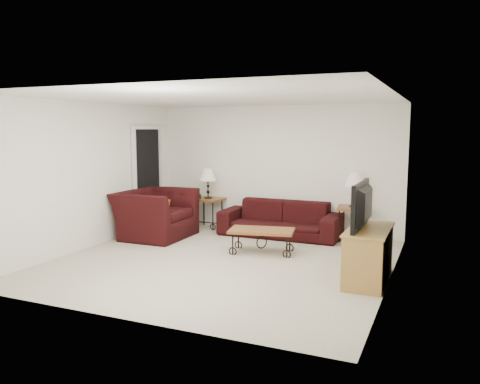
{
  "coord_description": "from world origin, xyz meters",
  "views": [
    {
      "loc": [
        3.13,
        -6.55,
        2.04
      ],
      "look_at": [
        0.0,
        0.7,
        1.0
      ],
      "focal_mm": 35.87,
      "sensor_mm": 36.0,
      "label": 1
    }
  ],
  "objects_px": {
    "side_table_right": "(353,224)",
    "tv_stand": "(369,255)",
    "armchair": "(156,214)",
    "side_table_left": "(208,213)",
    "sofa": "(280,219)",
    "coffee_table": "(262,241)",
    "lamp_right": "(354,190)",
    "backpack": "(314,229)",
    "lamp_left": "(208,184)",
    "television": "(369,205)"
  },
  "relations": [
    {
      "from": "sofa",
      "to": "television",
      "type": "xyz_separation_m",
      "value": [
        1.95,
        -2.12,
        0.7
      ]
    },
    {
      "from": "coffee_table",
      "to": "tv_stand",
      "type": "distance_m",
      "value": 2.03
    },
    {
      "from": "tv_stand",
      "to": "backpack",
      "type": "bearing_deg",
      "value": 123.12
    },
    {
      "from": "side_table_right",
      "to": "sofa",
      "type": "bearing_deg",
      "value": -172.43
    },
    {
      "from": "sofa",
      "to": "lamp_left",
      "type": "height_order",
      "value": "lamp_left"
    },
    {
      "from": "side_table_right",
      "to": "lamp_right",
      "type": "relative_size",
      "value": 1.0
    },
    {
      "from": "television",
      "to": "side_table_left",
      "type": "bearing_deg",
      "value": -122.74
    },
    {
      "from": "television",
      "to": "backpack",
      "type": "xyz_separation_m",
      "value": [
        -1.23,
        1.91,
        -0.79
      ]
    },
    {
      "from": "coffee_table",
      "to": "television",
      "type": "relative_size",
      "value": 0.98
    },
    {
      "from": "side_table_left",
      "to": "tv_stand",
      "type": "xyz_separation_m",
      "value": [
        3.6,
        -2.3,
        0.05
      ]
    },
    {
      "from": "side_table_right",
      "to": "tv_stand",
      "type": "distance_m",
      "value": 2.38
    },
    {
      "from": "sofa",
      "to": "television",
      "type": "relative_size",
      "value": 2.12
    },
    {
      "from": "side_table_left",
      "to": "lamp_right",
      "type": "distance_m",
      "value": 3.05
    },
    {
      "from": "coffee_table",
      "to": "armchair",
      "type": "relative_size",
      "value": 0.77
    },
    {
      "from": "side_table_right",
      "to": "lamp_right",
      "type": "bearing_deg",
      "value": 0.0
    },
    {
      "from": "sofa",
      "to": "side_table_right",
      "type": "relative_size",
      "value": 3.64
    },
    {
      "from": "sofa",
      "to": "lamp_right",
      "type": "distance_m",
      "value": 1.5
    },
    {
      "from": "side_table_left",
      "to": "coffee_table",
      "type": "bearing_deg",
      "value": -40.24
    },
    {
      "from": "side_table_right",
      "to": "television",
      "type": "height_order",
      "value": "television"
    },
    {
      "from": "side_table_right",
      "to": "armchair",
      "type": "bearing_deg",
      "value": -161.25
    },
    {
      "from": "side_table_right",
      "to": "lamp_left",
      "type": "xyz_separation_m",
      "value": [
        -2.99,
        0.0,
        0.61
      ]
    },
    {
      "from": "tv_stand",
      "to": "lamp_left",
      "type": "bearing_deg",
      "value": 147.4
    },
    {
      "from": "side_table_right",
      "to": "armchair",
      "type": "distance_m",
      "value": 3.69
    },
    {
      "from": "sofa",
      "to": "side_table_right",
      "type": "bearing_deg",
      "value": 7.57
    },
    {
      "from": "television",
      "to": "backpack",
      "type": "distance_m",
      "value": 2.41
    },
    {
      "from": "lamp_left",
      "to": "coffee_table",
      "type": "bearing_deg",
      "value": -40.24
    },
    {
      "from": "lamp_left",
      "to": "backpack",
      "type": "distance_m",
      "value": 2.48
    },
    {
      "from": "sofa",
      "to": "side_table_right",
      "type": "xyz_separation_m",
      "value": [
        1.35,
        0.18,
        -0.02
      ]
    },
    {
      "from": "side_table_left",
      "to": "coffee_table",
      "type": "distance_m",
      "value": 2.3
    },
    {
      "from": "lamp_right",
      "to": "tv_stand",
      "type": "relative_size",
      "value": 0.52
    },
    {
      "from": "lamp_right",
      "to": "coffee_table",
      "type": "bearing_deg",
      "value": -129.79
    },
    {
      "from": "lamp_right",
      "to": "television",
      "type": "distance_m",
      "value": 2.38
    },
    {
      "from": "side_table_right",
      "to": "backpack",
      "type": "relative_size",
      "value": 1.31
    },
    {
      "from": "sofa",
      "to": "tv_stand",
      "type": "height_order",
      "value": "tv_stand"
    },
    {
      "from": "side_table_left",
      "to": "lamp_right",
      "type": "height_order",
      "value": "lamp_right"
    },
    {
      "from": "lamp_left",
      "to": "coffee_table",
      "type": "distance_m",
      "value": 2.41
    },
    {
      "from": "armchair",
      "to": "side_table_left",
      "type": "bearing_deg",
      "value": -23.88
    },
    {
      "from": "sofa",
      "to": "side_table_left",
      "type": "distance_m",
      "value": 1.64
    },
    {
      "from": "lamp_left",
      "to": "coffee_table",
      "type": "relative_size",
      "value": 0.58
    },
    {
      "from": "tv_stand",
      "to": "backpack",
      "type": "height_order",
      "value": "tv_stand"
    },
    {
      "from": "coffee_table",
      "to": "backpack",
      "type": "bearing_deg",
      "value": 61.31
    },
    {
      "from": "side_table_right",
      "to": "tv_stand",
      "type": "bearing_deg",
      "value": -75.11
    },
    {
      "from": "lamp_right",
      "to": "backpack",
      "type": "distance_m",
      "value": 1.02
    },
    {
      "from": "sofa",
      "to": "tv_stand",
      "type": "xyz_separation_m",
      "value": [
        1.97,
        -2.12,
        0.03
      ]
    },
    {
      "from": "side_table_right",
      "to": "coffee_table",
      "type": "relative_size",
      "value": 0.6
    },
    {
      "from": "sofa",
      "to": "lamp_left",
      "type": "xyz_separation_m",
      "value": [
        -1.63,
        0.18,
        0.59
      ]
    },
    {
      "from": "armchair",
      "to": "television",
      "type": "bearing_deg",
      "value": -105.97
    },
    {
      "from": "lamp_left",
      "to": "sofa",
      "type": "bearing_deg",
      "value": -6.3
    },
    {
      "from": "armchair",
      "to": "tv_stand",
      "type": "bearing_deg",
      "value": -105.9
    },
    {
      "from": "side_table_right",
      "to": "coffee_table",
      "type": "xyz_separation_m",
      "value": [
        -1.23,
        -1.48,
        -0.12
      ]
    }
  ]
}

